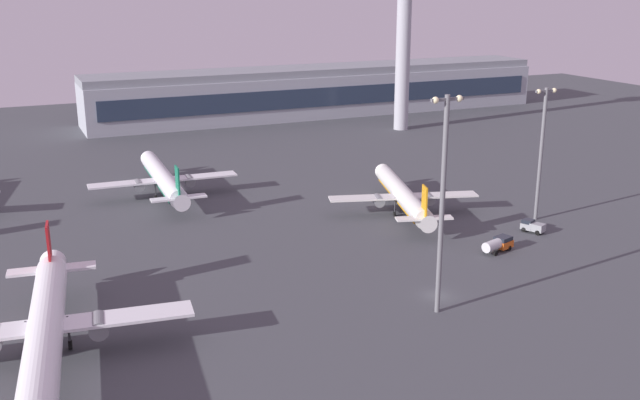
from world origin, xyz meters
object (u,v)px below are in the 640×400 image
(control_tower, at_px, (404,36))
(apron_light_central, at_px, (443,194))
(airplane_terminal_side, at_px, (164,179))
(fuel_truck, at_px, (498,244))
(airplane_far_stand, at_px, (46,327))
(airplane_mid_apron, at_px, (403,195))
(baggage_tractor, at_px, (533,226))
(apron_light_east, at_px, (542,146))

(control_tower, height_order, apron_light_central, control_tower)
(airplane_terminal_side, height_order, fuel_truck, airplane_terminal_side)
(airplane_far_stand, bearing_deg, airplane_mid_apron, -146.81)
(control_tower, height_order, baggage_tractor, control_tower)
(airplane_mid_apron, bearing_deg, apron_light_central, -97.65)
(airplane_far_stand, bearing_deg, control_tower, -128.68)
(fuel_truck, distance_m, baggage_tractor, 13.18)
(control_tower, bearing_deg, apron_light_east, -103.79)
(airplane_terminal_side, bearing_deg, control_tower, 30.58)
(airplane_terminal_side, bearing_deg, apron_light_central, -70.80)
(airplane_mid_apron, height_order, apron_light_east, apron_light_east)
(baggage_tractor, xyz_separation_m, apron_light_central, (-34.32, -21.65, 15.77))
(airplane_far_stand, distance_m, apron_light_east, 93.02)
(control_tower, bearing_deg, fuel_truck, -111.37)
(airplane_mid_apron, distance_m, apron_light_central, 47.20)
(fuel_truck, distance_m, apron_light_central, 31.65)
(airplane_mid_apron, height_order, apron_light_central, apron_light_central)
(airplane_far_stand, distance_m, airplane_terminal_side, 70.83)
(airplane_mid_apron, relative_size, apron_light_east, 1.47)
(airplane_far_stand, xyz_separation_m, fuel_truck, (72.63, 8.68, -3.01))
(control_tower, distance_m, apron_light_east, 93.54)
(airplane_terminal_side, xyz_separation_m, apron_light_central, (21.92, -72.29, 13.06))
(apron_light_east, bearing_deg, control_tower, 76.21)
(airplane_mid_apron, relative_size, apron_light_central, 1.24)
(airplane_terminal_side, distance_m, apron_light_central, 76.66)
(baggage_tractor, height_order, apron_light_central, apron_light_central)
(control_tower, height_order, fuel_truck, control_tower)
(airplane_terminal_side, distance_m, apron_light_east, 77.10)
(control_tower, height_order, airplane_far_stand, control_tower)
(control_tower, height_order, apron_light_east, control_tower)
(airplane_terminal_side, relative_size, baggage_tractor, 8.75)
(airplane_terminal_side, bearing_deg, apron_light_east, -33.51)
(airplane_terminal_side, bearing_deg, airplane_far_stand, -111.25)
(baggage_tractor, bearing_deg, control_tower, 49.98)
(airplane_mid_apron, bearing_deg, airplane_far_stand, -137.23)
(airplane_far_stand, distance_m, apron_light_central, 52.32)
(control_tower, relative_size, airplane_mid_apron, 1.34)
(airplane_terminal_side, distance_m, baggage_tractor, 75.73)
(apron_light_east, relative_size, apron_light_central, 0.84)
(airplane_mid_apron, bearing_deg, baggage_tractor, -34.77)
(airplane_far_stand, xyz_separation_m, apron_light_central, (50.25, -7.38, 12.57))
(airplane_mid_apron, bearing_deg, apron_light_east, -16.18)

